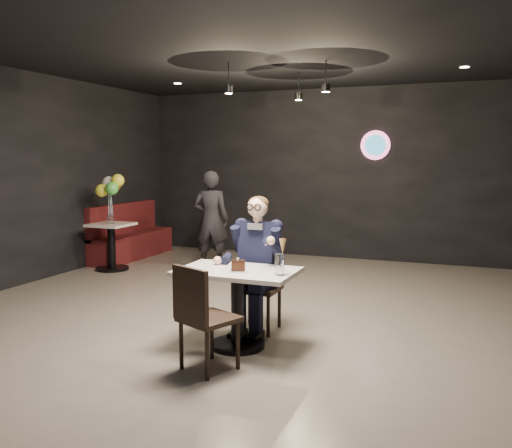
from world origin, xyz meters
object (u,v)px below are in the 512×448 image
at_px(sundae_glass, 280,264).
at_px(booth_bench, 132,231).
at_px(seated_man, 259,262).
at_px(balloon_vase, 111,219).
at_px(side_table, 112,247).
at_px(chair_far, 259,287).
at_px(chair_near, 209,317).
at_px(main_table, 237,308).
at_px(passerby, 211,220).

bearing_deg(sundae_glass, booth_bench, 138.32).
xyz_separation_m(seated_man, balloon_vase, (-3.30, 1.98, 0.11)).
xyz_separation_m(seated_man, side_table, (-3.30, 1.98, -0.34)).
distance_m(sundae_glass, side_table, 4.58).
height_order(chair_far, side_table, chair_far).
bearing_deg(chair_near, booth_bench, 154.32).
height_order(main_table, seated_man, seated_man).
height_order(seated_man, sundae_glass, seated_man).
relative_size(chair_near, sundae_glass, 4.89).
bearing_deg(booth_bench, chair_near, -48.83).
bearing_deg(main_table, side_table, 142.54).
bearing_deg(passerby, main_table, 106.89).
bearing_deg(passerby, seated_man, 111.76).
xyz_separation_m(chair_near, seated_man, (0.00, 1.14, 0.26)).
bearing_deg(chair_near, passerby, 139.30).
relative_size(booth_bench, balloon_vase, 12.64).
relative_size(main_table, chair_far, 1.20).
distance_m(seated_man, side_table, 3.86).
bearing_deg(seated_man, chair_far, 90.00).
height_order(chair_near, balloon_vase, chair_near).
relative_size(sundae_glass, balloon_vase, 1.22).
xyz_separation_m(side_table, passerby, (1.43, 0.69, 0.42)).
relative_size(balloon_vase, passerby, 0.10).
bearing_deg(main_table, booth_bench, 135.57).
distance_m(chair_far, seated_man, 0.26).
bearing_deg(sundae_glass, seated_man, 125.53).
distance_m(chair_near, passerby, 4.25).
relative_size(chair_near, seated_man, 0.64).
bearing_deg(main_table, seated_man, 90.00).
bearing_deg(booth_bench, chair_far, -39.60).
relative_size(chair_far, passerby, 0.58).
bearing_deg(chair_near, chair_far, 113.16).
relative_size(chair_far, seated_man, 0.64).
xyz_separation_m(seated_man, booth_bench, (-3.60, 2.98, -0.23)).
distance_m(main_table, balloon_vase, 4.18).
bearing_deg(passerby, side_table, 12.40).
distance_m(booth_bench, side_table, 1.05).
xyz_separation_m(chair_near, balloon_vase, (-3.30, 3.12, 0.37)).
bearing_deg(sundae_glass, balloon_vase, 145.21).
distance_m(chair_near, sundae_glass, 0.78).
bearing_deg(sundae_glass, chair_far, 125.53).
height_order(booth_bench, passerby, passerby).
distance_m(main_table, sundae_glass, 0.65).
xyz_separation_m(chair_near, sundae_glass, (0.45, 0.52, 0.38)).
xyz_separation_m(main_table, sundae_glass, (0.45, -0.07, 0.47)).
bearing_deg(main_table, balloon_vase, 142.54).
height_order(chair_near, passerby, passerby).
bearing_deg(chair_near, sundae_glass, 72.31).
bearing_deg(side_table, seated_man, -30.94).
xyz_separation_m(main_table, booth_bench, (-3.60, 3.53, 0.11)).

